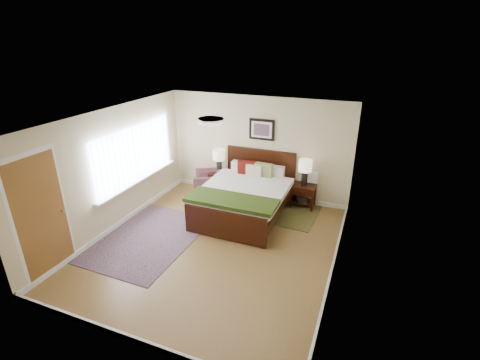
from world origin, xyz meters
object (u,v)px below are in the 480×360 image
at_px(nightstand_left, 219,177).
at_px(armchair, 209,184).
at_px(rug_persian, 149,238).
at_px(lamp_right, 305,168).
at_px(nightstand_right, 303,194).
at_px(lamp_left, 219,157).
at_px(bed, 245,192).

bearing_deg(nightstand_left, armchair, -117.08).
distance_m(armchair, rug_persian, 2.26).
bearing_deg(armchair, nightstand_left, 129.05).
bearing_deg(rug_persian, lamp_right, 45.40).
bearing_deg(nightstand_right, lamp_left, 179.67).
distance_m(bed, nightstand_left, 1.36).
bearing_deg(nightstand_right, bed, -142.24).
height_order(nightstand_right, rug_persian, nightstand_right).
height_order(nightstand_right, lamp_right, lamp_right).
bearing_deg(nightstand_left, bed, -39.88).
distance_m(nightstand_left, rug_persian, 2.58).
distance_m(nightstand_left, lamp_right, 2.23).
bearing_deg(armchair, lamp_right, 73.76).
bearing_deg(rug_persian, nightstand_right, 45.25).
relative_size(nightstand_left, armchair, 0.74).
bearing_deg(lamp_right, nightstand_right, -90.00).
bearing_deg(armchair, bed, 40.18).
bearing_deg(bed, nightstand_left, 140.12).
bearing_deg(armchair, rug_persian, -30.65).
bearing_deg(lamp_right, armchair, -172.38).
height_order(bed, lamp_left, bed).
height_order(lamp_left, rug_persian, lamp_left).
xyz_separation_m(nightstand_left, lamp_right, (2.16, 0.02, 0.55)).
xyz_separation_m(nightstand_left, rug_persian, (-0.41, -2.51, -0.42)).
xyz_separation_m(nightstand_right, armchair, (-2.31, -0.30, -0.01)).
distance_m(nightstand_left, nightstand_right, 2.16).
relative_size(nightstand_right, armchair, 0.76).
bearing_deg(nightstand_left, nightstand_right, 0.19).
relative_size(nightstand_left, lamp_left, 0.90).
bearing_deg(bed, armchair, 154.05).
relative_size(lamp_left, lamp_right, 1.00).
distance_m(nightstand_right, lamp_right, 0.63).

